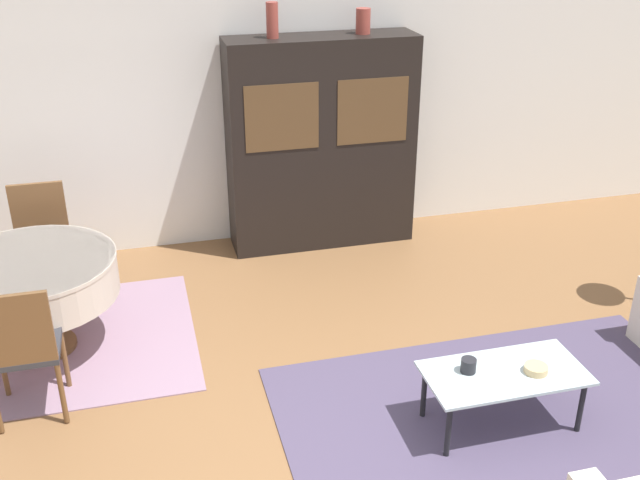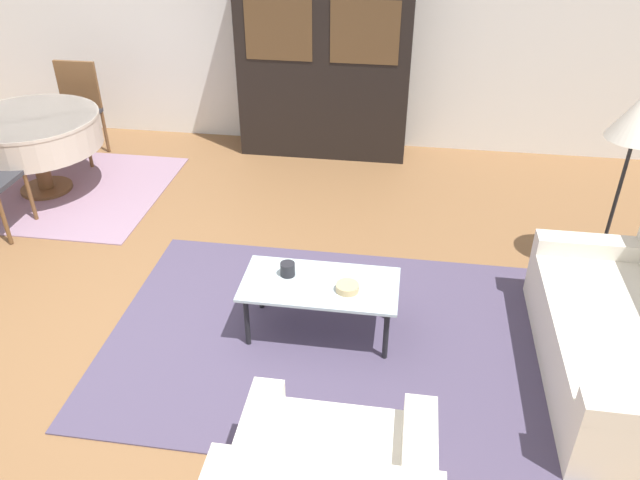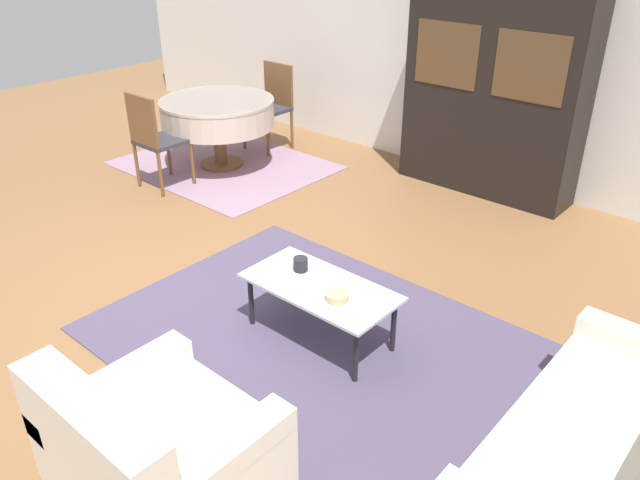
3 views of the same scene
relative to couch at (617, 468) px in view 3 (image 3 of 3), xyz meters
name	(u,v)px [view 3 (image 3 of 3)]	position (x,y,z in m)	size (l,w,h in m)	color
ground_plane	(180,296)	(-3.07, -0.16, -0.30)	(14.00, 14.00, 0.00)	brown
wall_back	(448,42)	(-3.07, 3.47, 1.05)	(10.00, 0.06, 2.70)	white
area_rug	(324,346)	(-1.86, 0.09, -0.29)	(3.02, 2.10, 0.01)	#4C425B
dining_rug	(225,165)	(-4.87, 1.86, -0.29)	(2.21, 1.74, 0.01)	gray
couch	(617,468)	(0.00, 0.00, 0.00)	(0.88, 1.70, 0.84)	silver
armchair	(156,455)	(-1.67, -1.35, 0.00)	(0.93, 0.86, 0.81)	silver
coffee_table	(320,291)	(-1.95, 0.15, 0.08)	(1.03, 0.52, 0.40)	black
display_cabinet	(494,93)	(-2.35, 3.18, 0.70)	(1.75, 0.48, 1.99)	black
dining_table	(218,113)	(-4.89, 1.83, 0.31)	(1.24, 1.24, 0.75)	brown
dining_chair_near	(154,136)	(-4.89, 0.99, 0.27)	(0.44, 0.44, 0.98)	brown
dining_chair_far	(272,101)	(-4.89, 2.67, 0.27)	(0.44, 0.44, 0.98)	brown
cup	(301,264)	(-2.17, 0.21, 0.16)	(0.10, 0.10, 0.09)	#232328
bowl	(337,296)	(-1.76, 0.10, 0.14)	(0.15, 0.15, 0.05)	tan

